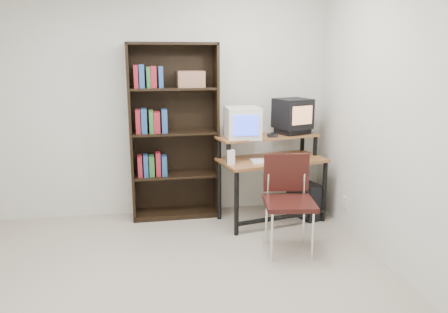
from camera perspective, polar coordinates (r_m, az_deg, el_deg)
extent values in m
cube|color=#B2A693|center=(3.67, -7.27, -17.97)|extent=(4.00, 4.00, 0.01)
cube|color=silver|center=(5.17, -8.61, 6.57)|extent=(4.00, 0.01, 2.60)
cube|color=silver|center=(1.28, -5.21, -14.12)|extent=(4.00, 0.01, 2.60)
cube|color=silver|center=(3.81, 23.76, 3.23)|extent=(0.01, 4.00, 2.60)
cube|color=#925B30|center=(4.96, 6.31, -0.45)|extent=(1.27, 0.82, 0.03)
cube|color=#925B30|center=(5.01, 5.76, 2.62)|extent=(1.22, 0.59, 0.02)
cylinder|color=black|center=(4.62, 1.65, -6.09)|extent=(0.05, 0.05, 0.72)
cylinder|color=black|center=(5.13, 12.96, -4.44)|extent=(0.05, 0.05, 0.72)
cylinder|color=black|center=(5.02, -0.63, -2.89)|extent=(0.05, 0.05, 0.98)
cylinder|color=black|center=(5.50, 10.05, -1.67)|extent=(0.05, 0.05, 0.98)
cylinder|color=black|center=(4.93, 7.52, -7.90)|extent=(1.08, 0.28, 0.05)
cube|color=silver|center=(4.86, 2.43, 4.41)|extent=(0.37, 0.37, 0.35)
cube|color=blue|center=(4.67, 2.91, 4.06)|extent=(0.27, 0.01, 0.22)
cube|color=black|center=(5.17, 8.95, 3.31)|extent=(0.44, 0.39, 0.08)
cube|color=black|center=(5.12, 8.94, 5.58)|extent=(0.45, 0.45, 0.34)
cube|color=tan|center=(4.98, 10.20, 5.32)|extent=(0.26, 0.10, 0.21)
cylinder|color=#26262B|center=(4.93, 6.33, 2.73)|extent=(0.12, 0.12, 0.05)
cube|color=silver|center=(4.82, 6.38, -0.65)|extent=(0.47, 0.22, 0.03)
cube|color=black|center=(5.06, 9.98, -0.27)|extent=(0.27, 0.25, 0.01)
cube|color=white|center=(5.07, 9.87, -0.02)|extent=(0.12, 0.10, 0.03)
cube|color=silver|center=(4.67, 0.87, -0.16)|extent=(0.08, 0.08, 0.17)
cube|color=black|center=(5.28, 10.46, -5.52)|extent=(0.35, 0.49, 0.42)
cube|color=black|center=(4.23, 8.54, -6.05)|extent=(0.52, 0.52, 0.04)
cube|color=black|center=(4.35, 8.14, -2.07)|extent=(0.45, 0.09, 0.38)
cylinder|color=silver|center=(4.12, 6.26, -10.43)|extent=(0.02, 0.02, 0.48)
cylinder|color=silver|center=(4.19, 11.49, -10.20)|extent=(0.02, 0.02, 0.48)
cylinder|color=silver|center=(4.46, 5.55, -8.48)|extent=(0.02, 0.02, 0.48)
cylinder|color=silver|center=(4.53, 10.37, -8.31)|extent=(0.02, 0.02, 0.48)
cube|color=black|center=(5.04, -12.06, 2.89)|extent=(0.04, 0.34, 2.01)
cube|color=black|center=(5.11, -1.02, 3.31)|extent=(0.04, 0.34, 2.01)
cube|color=black|center=(5.21, -6.63, 3.42)|extent=(1.01, 0.04, 2.01)
cube|color=black|center=(4.98, -6.81, 14.44)|extent=(1.01, 0.35, 0.03)
cube|color=black|center=(5.31, -6.23, -7.32)|extent=(1.01, 0.35, 0.06)
cube|color=black|center=(5.16, -6.36, -2.39)|extent=(0.95, 0.33, 0.02)
cube|color=black|center=(5.05, -6.51, 3.12)|extent=(0.95, 0.33, 0.02)
cube|color=black|center=(4.99, -6.66, 8.82)|extent=(0.95, 0.33, 0.02)
cube|color=brown|center=(5.00, -4.37, 10.06)|extent=(0.30, 0.25, 0.18)
cube|color=beige|center=(5.02, 15.46, -5.71)|extent=(0.02, 0.08, 0.12)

